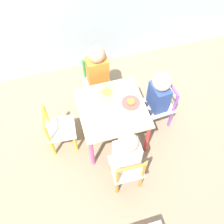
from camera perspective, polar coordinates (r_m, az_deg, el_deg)
The scene contains 11 objects.
ground_plane at distance 2.68m, azimuth 0.00°, elevation -4.71°, with size 6.00×6.00×0.00m, color #8C755B.
kids_table at distance 2.34m, azimuth 0.00°, elevation 0.01°, with size 0.58×0.58×0.47m.
chair_green at distance 2.75m, azimuth -3.24°, elevation 6.61°, with size 0.27×0.27×0.51m.
chair_purple at distance 2.60m, azimuth 10.44°, elevation 1.39°, with size 0.28×0.28×0.51m.
chair_orange at distance 2.25m, azimuth 3.29°, elevation -12.47°, with size 0.27×0.27×0.51m.
chair_yellow at distance 2.46m, azimuth -11.56°, elevation -3.84°, with size 0.28×0.28×0.51m.
child_back at distance 2.56m, azimuth -3.07°, elevation 8.55°, with size 0.20×0.22×0.76m.
child_right at distance 2.43m, azimuth 9.81°, elevation 3.45°, with size 0.22×0.21×0.71m.
child_front at distance 2.09m, azimuth 3.06°, elevation -9.10°, with size 0.20×0.21×0.75m.
plate_back at distance 2.37m, azimuth -1.16°, elevation 4.40°, with size 0.20×0.20×0.03m.
plate_right at distance 2.31m, azimuth 4.13°, elevation 2.07°, with size 0.17×0.17×0.03m.
Camera 1 is at (-0.36, -1.25, 2.34)m, focal length 42.00 mm.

